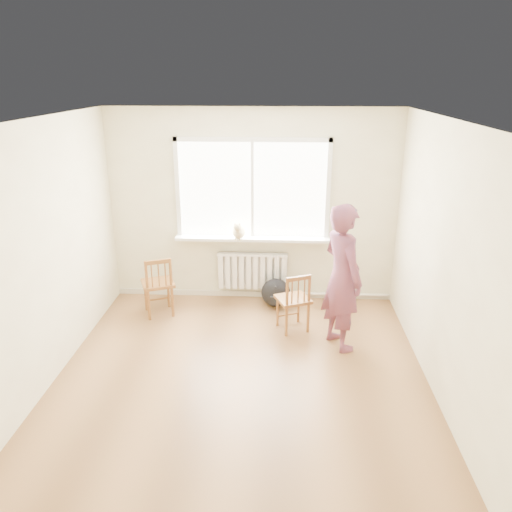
# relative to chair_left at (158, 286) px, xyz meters

# --- Properties ---
(floor) EXTENTS (4.50, 4.50, 0.00)m
(floor) POSITION_rel_chair_left_xyz_m (1.23, -1.57, -0.42)
(floor) COLOR #96683D
(floor) RESTS_ON ground
(ceiling) EXTENTS (4.50, 4.50, 0.00)m
(ceiling) POSITION_rel_chair_left_xyz_m (1.23, -1.57, 2.28)
(ceiling) COLOR white
(ceiling) RESTS_ON back_wall
(back_wall) EXTENTS (4.00, 0.01, 2.70)m
(back_wall) POSITION_rel_chair_left_xyz_m (1.23, 0.68, 0.93)
(back_wall) COLOR #EDE8BE
(back_wall) RESTS_ON ground
(window) EXTENTS (2.12, 0.05, 1.42)m
(window) POSITION_rel_chair_left_xyz_m (1.23, 0.65, 1.24)
(window) COLOR white
(window) RESTS_ON back_wall
(windowsill) EXTENTS (2.15, 0.22, 0.04)m
(windowsill) POSITION_rel_chair_left_xyz_m (1.23, 0.57, 0.51)
(windowsill) COLOR white
(windowsill) RESTS_ON back_wall
(radiator) EXTENTS (1.00, 0.12, 0.55)m
(radiator) POSITION_rel_chair_left_xyz_m (1.23, 0.58, 0.02)
(radiator) COLOR white
(radiator) RESTS_ON back_wall
(heating_pipe) EXTENTS (1.40, 0.04, 0.04)m
(heating_pipe) POSITION_rel_chair_left_xyz_m (2.48, 0.62, -0.34)
(heating_pipe) COLOR silver
(heating_pipe) RESTS_ON back_wall
(baseboard) EXTENTS (4.00, 0.03, 0.08)m
(baseboard) POSITION_rel_chair_left_xyz_m (1.23, 0.66, -0.38)
(baseboard) COLOR beige
(baseboard) RESTS_ON ground
(chair_left) EXTENTS (0.53, 0.52, 0.84)m
(chair_left) POSITION_rel_chair_left_xyz_m (0.00, 0.00, 0.00)
(chair_left) COLOR #9B612D
(chair_left) RESTS_ON floor
(chair_right) EXTENTS (0.50, 0.49, 0.79)m
(chair_right) POSITION_rel_chair_left_xyz_m (1.81, -0.35, -0.02)
(chair_right) COLOR #9B612D
(chair_right) RESTS_ON floor
(person) EXTENTS (0.67, 0.76, 1.76)m
(person) POSITION_rel_chair_left_xyz_m (2.35, -0.68, 0.46)
(person) COLOR #BD3F43
(person) RESTS_ON floor
(cat) EXTENTS (0.19, 0.40, 0.27)m
(cat) POSITION_rel_chair_left_xyz_m (1.05, 0.48, 0.64)
(cat) COLOR beige
(cat) RESTS_ON windowsill
(backpack) EXTENTS (0.46, 0.38, 0.41)m
(backpack) POSITION_rel_chair_left_xyz_m (1.57, 0.35, -0.22)
(backpack) COLOR black
(backpack) RESTS_ON floor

